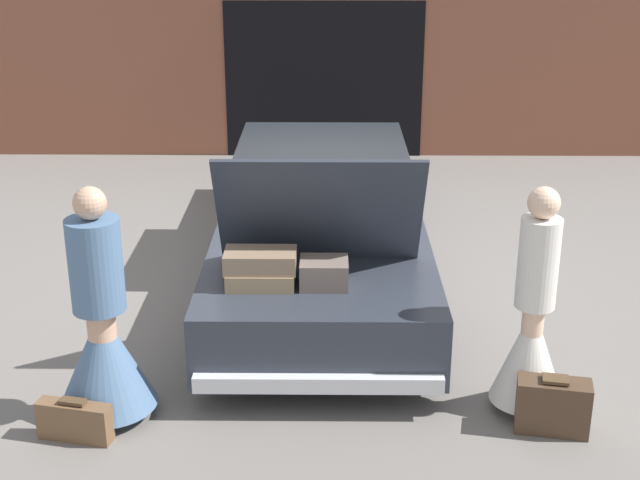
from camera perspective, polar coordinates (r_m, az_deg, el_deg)
The scene contains 7 objects.
ground_plane at distance 8.95m, azimuth 0.09°, elevation -1.99°, with size 40.00×40.00×0.00m, color slate.
garage_wall_back at distance 12.84m, azimuth 0.26°, elevation 11.52°, with size 12.00×0.14×2.80m.
car at distance 8.77m, azimuth 0.08°, elevation 1.47°, with size 1.92×5.45×1.73m.
person_left at distance 6.46m, azimuth -13.73°, elevation -6.14°, with size 0.70×0.70×1.72m.
person_right at distance 6.52m, azimuth 13.40°, elevation -5.79°, with size 0.54×0.54×1.70m.
suitcase_beside_left_person at distance 6.45m, azimuth -15.42°, elevation -11.10°, with size 0.54×0.24×0.31m.
suitcase_beside_right_person at distance 6.49m, azimuth 14.67°, elevation -10.23°, with size 0.54×0.30×0.42m.
Camera 1 is at (0.07, -8.25, 3.48)m, focal length 50.00 mm.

